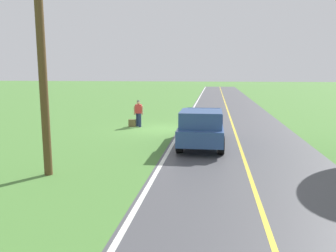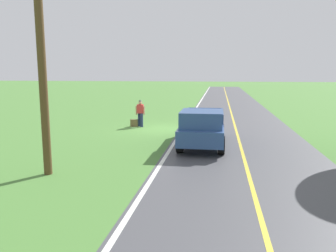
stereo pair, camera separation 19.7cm
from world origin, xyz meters
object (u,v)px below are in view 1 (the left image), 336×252
Objects in this scene: utility_pole_roadside at (41,48)px; suitcase_carried at (132,123)px; pickup_truck_passing at (202,126)px; hitchhiker_walking at (139,112)px.

suitcase_carried is at bearing -92.35° from utility_pole_roadside.
suitcase_carried is 0.09× the size of pickup_truck_passing.
hitchhiker_walking is 0.86m from suitcase_carried.
pickup_truck_passing is 8.07m from utility_pole_roadside.
pickup_truck_passing is 0.62× the size of utility_pole_roadside.
hitchhiker_walking is 0.20× the size of utility_pole_roadside.
utility_pole_roadside reaches higher than hitchhiker_walking.
suitcase_carried is 11.24m from utility_pole_roadside.
utility_pole_roadside is (5.12, 5.24, 3.36)m from pickup_truck_passing.
hitchhiker_walking is 11.09m from utility_pole_roadside.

